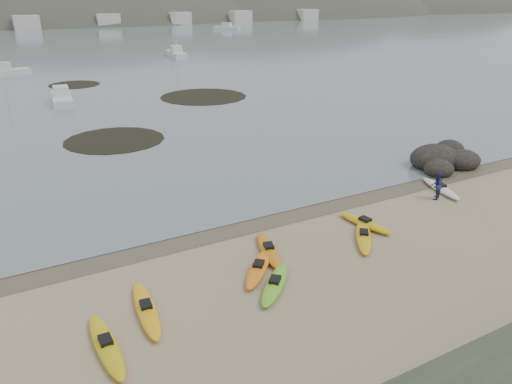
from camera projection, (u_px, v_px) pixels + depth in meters
ground at (256, 219)px, 25.73m from camera, size 600.00×600.00×0.00m
wet_sand at (259, 221)px, 25.49m from camera, size 60.00×60.00×0.00m
kayaks at (293, 256)px, 21.80m from camera, size 21.71×8.23×0.34m
person_east at (436, 186)px, 27.89m from camera, size 0.98×0.92×1.60m
rock_cluster at (443, 162)px, 33.44m from camera, size 5.28×3.88×1.78m
kelp_mats at (150, 104)px, 51.14m from camera, size 21.51×33.77×0.04m
moored_boats at (76, 52)px, 89.29m from camera, size 98.64×90.04×1.15m
far_hills at (111, 59)px, 206.44m from camera, size 550.00×135.00×80.00m
far_town at (32, 23)px, 145.02m from camera, size 199.00×5.00×4.00m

